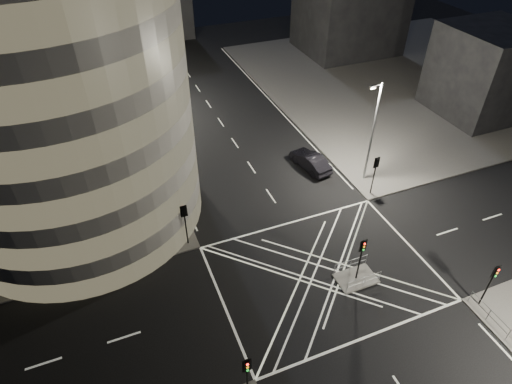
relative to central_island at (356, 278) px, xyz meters
name	(u,v)px	position (x,y,z in m)	size (l,w,h in m)	color
ground	(323,272)	(-2.00, 1.50, -0.07)	(120.00, 120.00, 0.00)	black
sidewalk_far_right	(410,77)	(27.00, 28.50, 0.00)	(42.00, 42.00, 0.15)	#575552
central_island	(356,278)	(0.00, 0.00, 0.00)	(3.00, 2.00, 0.15)	slate
building_right_far	(351,0)	(24.00, 41.50, 7.58)	(14.00, 12.00, 15.00)	black
building_right_near	(487,71)	(28.00, 17.50, 5.08)	(10.00, 10.00, 10.00)	black
tree_a	(154,189)	(-12.50, 10.50, 4.57)	(4.72, 4.72, 7.22)	black
tree_b	(139,145)	(-12.50, 16.50, 5.10)	(4.53, 4.53, 7.64)	black
tree_c	(130,121)	(-12.50, 22.50, 4.35)	(3.89, 3.89, 6.52)	black
tree_d	(120,90)	(-12.50, 28.50, 5.08)	(5.29, 5.29, 8.05)	black
tree_e	(114,75)	(-12.50, 34.50, 4.28)	(3.55, 3.55, 6.27)	black
traffic_signal_fl	(185,218)	(-10.80, 8.30, 2.84)	(0.55, 0.22, 4.00)	black
traffic_signal_nl	(247,372)	(-10.80, -5.30, 2.84)	(0.55, 0.22, 4.00)	black
traffic_signal_fr	(375,169)	(6.80, 8.30, 2.84)	(0.55, 0.22, 4.00)	black
traffic_signal_nr	(492,279)	(6.80, -5.30, 2.84)	(0.55, 0.22, 4.00)	black
traffic_signal_island	(362,252)	(0.00, 0.00, 2.84)	(0.55, 0.22, 4.00)	black
street_lamp_left_near	(158,157)	(-11.44, 13.50, 5.47)	(1.25, 0.25, 10.00)	slate
street_lamp_left_far	(125,74)	(-11.44, 31.50, 5.47)	(1.25, 0.25, 10.00)	slate
street_lamp_right_far	(372,130)	(7.44, 10.50, 5.47)	(1.25, 0.25, 10.00)	slate
railing_island_south	(364,282)	(0.00, -0.90, 0.62)	(2.80, 0.06, 1.10)	slate
railing_island_north	(351,264)	(0.00, 0.90, 0.62)	(2.80, 0.06, 1.10)	slate
sedan	(310,161)	(3.49, 14.21, 0.76)	(1.76, 5.04, 1.66)	black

